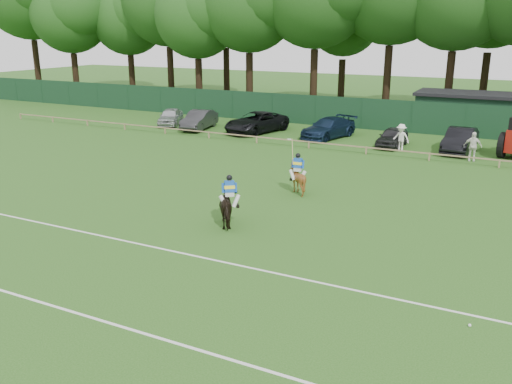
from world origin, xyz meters
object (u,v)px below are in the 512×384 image
Objects in this scene: estate_black at (460,140)px; spectator_left at (401,138)px; horse_chestnut at (297,179)px; sedan_grey at (199,120)px; suv_black at (256,122)px; utility_shed at (470,112)px; sedan_silver at (171,117)px; polo_ball at (470,325)px; sedan_navy at (328,128)px; hatch_grey at (392,137)px; horse_dark at (230,207)px; spectator_mid at (473,146)px.

estate_black is 3.87m from spectator_left.
sedan_grey is at bearing -48.22° from horse_chestnut.
spectator_left is at bearing 5.94° from suv_black.
spectator_left is 0.22× the size of utility_shed.
polo_ball is (26.41, -23.20, -0.66)m from sedan_silver.
sedan_navy reaches higher than hatch_grey.
sedan_grey is 1.19× the size of hatch_grey.
horse_chestnut is 0.79× the size of spectator_left.
horse_dark is 0.37× the size of sedan_navy.
spectator_left is at bearing -27.43° from sedan_silver.
hatch_grey is (2.33, 18.79, -0.14)m from horse_dark.
polo_ball is (9.87, -4.08, -0.75)m from horse_dark.
sedan_grey is 10.70m from sedan_navy.
utility_shed is (-1.33, 10.87, 0.63)m from spectator_mid.
spectator_mid is (24.29, -2.39, 0.21)m from sedan_silver.
sedan_navy is 2.83× the size of spectator_mid.
estate_black reaches higher than polo_ball.
spectator_left is (16.46, -0.89, 0.15)m from sedan_grey.
sedan_navy is at bearing 157.05° from spectator_mid.
spectator_mid reaches higher than hatch_grey.
sedan_silver is 0.87× the size of estate_black.
spectator_mid reaches higher than sedan_navy.
sedan_grey reaches higher than polo_ball.
spectator_left reaches higher than polo_ball.
estate_black reaches higher than sedan_silver.
spectator_mid reaches higher than estate_black.
sedan_silver is 0.90× the size of sedan_grey.
horse_dark reaches higher than sedan_navy.
hatch_grey is at bearing -132.45° from horse_dark.
suv_black is at bearing -159.71° from sedan_navy.
utility_shed is at bearing 83.21° from spectator_left.
horse_chestnut is 0.28× the size of sedan_navy.
spectator_left is at bearing 162.08° from spectator_mid.
sedan_silver is 2.27× the size of spectator_mid.
hatch_grey is 1.46m from spectator_left.
utility_shed is (3.25, 9.98, 0.63)m from spectator_left.
estate_black is at bearing -119.24° from horse_chestnut.
horse_dark is at bearing -63.57° from sedan_grey.
spectator_left is at bearing 107.15° from polo_ball.
utility_shed reaches higher than spectator_mid.
spectator_mid is at bearing -127.48° from horse_chestnut.
suv_black reaches higher than polo_ball.
horse_chestnut is 12.34m from spectator_left.
utility_shed is at bearing 95.75° from estate_black.
spectator_left is 4.66m from spectator_mid.
sedan_navy is (-3.40, 14.20, 0.03)m from horse_chestnut.
utility_shed is (5.68, 22.07, 0.82)m from horse_chestnut.
hatch_grey is at bearing 11.43° from suv_black.
suv_black reaches higher than estate_black.
spectator_left reaches higher than estate_black.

